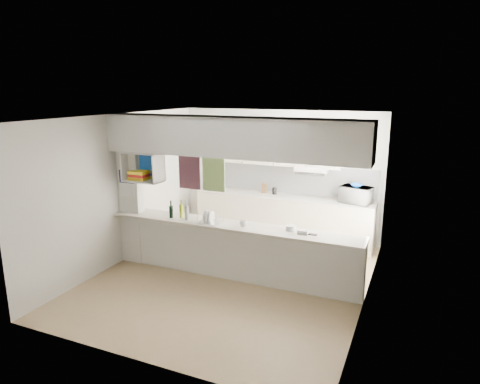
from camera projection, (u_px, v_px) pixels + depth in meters
The scene contains 16 objects.
floor at pixel (231, 278), 6.97m from camera, with size 4.80×4.80×0.00m, color tan.
ceiling at pixel (230, 117), 6.36m from camera, with size 4.80×4.80×0.00m, color white.
wall_back at pixel (279, 174), 8.81m from camera, with size 4.20×4.20×0.00m, color silver.
wall_left at pixel (121, 189), 7.47m from camera, with size 4.80×4.80×0.00m, color silver.
wall_right at pixel (370, 216), 5.86m from camera, with size 4.80×4.80×0.00m, color silver.
servery_partition at pixel (220, 178), 6.65m from camera, with size 4.20×0.50×2.60m.
cubby_shelf at pixel (143, 169), 7.12m from camera, with size 0.65×0.35×0.50m.
kitchen_run at pixel (282, 200), 8.63m from camera, with size 3.60×0.63×2.24m.
microwave at pixel (356, 195), 7.99m from camera, with size 0.56×0.38×0.31m, color white.
bowl at pixel (357, 186), 7.91m from camera, with size 0.23×0.23×0.06m, color #0E449E.
dish_rack at pixel (210, 218), 6.82m from camera, with size 0.37×0.28×0.20m.
cup at pixel (243, 224), 6.57m from camera, with size 0.12×0.12×0.10m, color white.
wine_bottles at pixel (180, 212), 7.03m from camera, with size 0.36×0.14×0.32m.
plastic_tubs at pixel (296, 230), 6.39m from camera, with size 0.50×0.23×0.08m.
utensil_jar at pixel (274, 191), 8.66m from camera, with size 0.10×0.10×0.13m, color black.
knife_block at pixel (264, 188), 8.77m from camera, with size 0.10×0.08×0.19m, color brown.
Camera 1 is at (2.69, -5.86, 3.00)m, focal length 32.00 mm.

